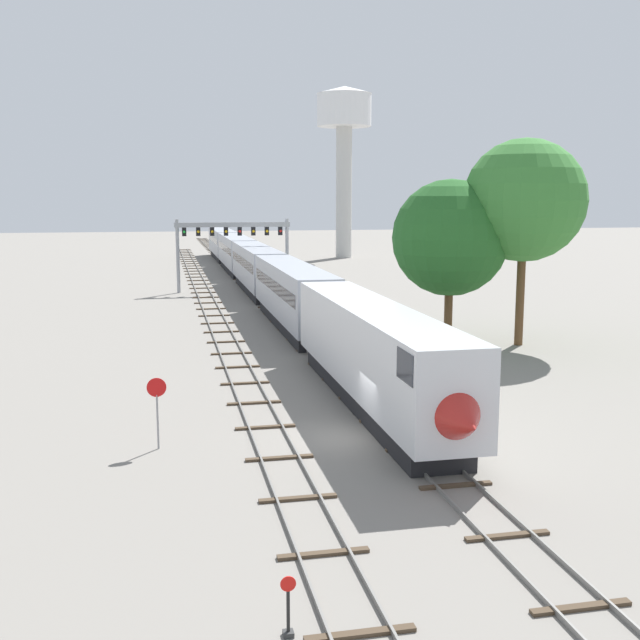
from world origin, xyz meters
The scene contains 10 objects.
ground_plane centered at (0.00, 0.00, 0.00)m, with size 400.00×400.00×0.00m, color gray.
track_main centered at (2.00, 60.00, 0.07)m, with size 2.60×200.00×0.16m.
track_near centered at (-3.50, 40.00, 0.07)m, with size 2.60×160.00×0.16m.
passenger_train centered at (2.00, 49.87, 2.61)m, with size 3.04×112.21×4.80m.
signal_gantry centered at (-0.25, 50.72, 5.70)m, with size 12.10×0.49×7.65m.
water_tower centered at (22.02, 93.35, 21.32)m, with size 8.97×8.97×27.58m.
switch_stand centered at (-5.10, -13.68, 0.52)m, with size 0.36×0.24×1.46m.
stop_sign centered at (-8.00, 0.17, 1.87)m, with size 0.76×0.08×2.88m.
trackside_tree_left centered at (11.29, 18.64, 7.16)m, with size 7.78×7.78×11.07m.
trackside_tree_mid centered at (15.78, 17.17, 9.63)m, with size 8.06×8.06×13.68m.
Camera 1 is at (-7.63, -29.26, 9.81)m, focal length 42.52 mm.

